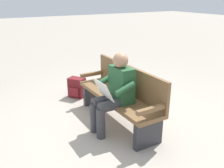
% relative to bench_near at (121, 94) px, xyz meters
% --- Properties ---
extents(ground_plane, '(40.00, 40.00, 0.00)m').
position_rel_bench_near_xyz_m(ground_plane, '(-0.00, 0.07, -0.46)').
color(ground_plane, '#A89E8E').
extents(bench_near, '(1.80, 0.49, 0.90)m').
position_rel_bench_near_xyz_m(bench_near, '(0.00, 0.00, 0.00)').
color(bench_near, brown).
rests_on(bench_near, ground).
extents(person_seated, '(0.57, 0.57, 1.18)m').
position_rel_bench_near_xyz_m(person_seated, '(-0.20, 0.23, 0.17)').
color(person_seated, '#23512D').
rests_on(person_seated, ground).
extents(backpack, '(0.37, 0.35, 0.39)m').
position_rel_bench_near_xyz_m(backpack, '(1.28, 0.23, -0.27)').
color(backpack, maroon).
rests_on(backpack, ground).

